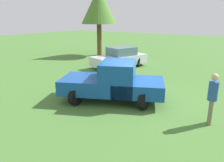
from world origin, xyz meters
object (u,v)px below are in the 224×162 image
sedan_far (120,58)px  tree_back_left (99,6)px  person_bystander (212,96)px  pickup_truck (115,81)px

sedan_far → tree_back_left: 6.90m
person_bystander → tree_back_left: size_ratio=0.29×
sedan_far → person_bystander: size_ratio=2.48×
sedan_far → tree_back_left: bearing=-107.8°
pickup_truck → tree_back_left: size_ratio=0.77×
pickup_truck → sedan_far: bearing=-84.6°
person_bystander → tree_back_left: (-9.44, -12.01, 3.58)m
sedan_far → person_bystander: person_bystander is taller
sedan_far → person_bystander: (6.00, 7.49, 0.34)m
pickup_truck → person_bystander: bearing=154.6°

